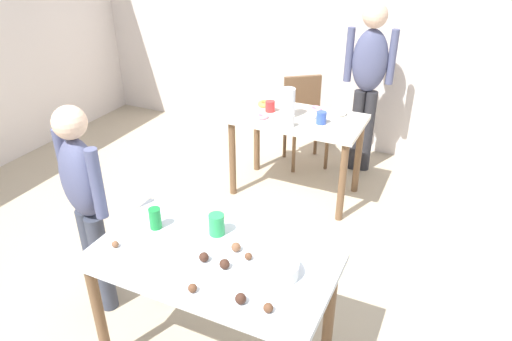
{
  "coord_description": "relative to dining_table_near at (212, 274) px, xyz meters",
  "views": [
    {
      "loc": [
        1.02,
        -1.58,
        2.27
      ],
      "look_at": [
        -0.04,
        0.7,
        0.9
      ],
      "focal_mm": 33.02,
      "sensor_mm": 36.0,
      "label": 1
    }
  ],
  "objects": [
    {
      "name": "person_girl_near",
      "position": [
        -0.9,
        0.1,
        0.18
      ],
      "size": [
        0.45,
        0.29,
        1.38
      ],
      "color": "#383D4C",
      "rests_on": "ground_plane"
    },
    {
      "name": "pitcher_far",
      "position": [
        -0.35,
        1.92,
        0.23
      ],
      "size": [
        0.12,
        0.12,
        0.25
      ],
      "primitive_type": "cylinder",
      "color": "white",
      "rests_on": "dining_table_far"
    },
    {
      "name": "cake_ball_2",
      "position": [
        0.09,
        0.1,
        0.13
      ],
      "size": [
        0.05,
        0.05,
        0.05
      ],
      "primitive_type": "sphere",
      "color": "brown",
      "rests_on": "dining_table_near"
    },
    {
      "name": "cake_ball_7",
      "position": [
        0.1,
        -0.04,
        0.13
      ],
      "size": [
        0.05,
        0.05,
        0.05
      ],
      "primitive_type": "sphere",
      "color": "#3D2319",
      "rests_on": "dining_table_near"
    },
    {
      "name": "donut_far_1",
      "position": [
        -0.16,
        1.99,
        0.13
      ],
      "size": [
        0.12,
        0.12,
        0.04
      ],
      "primitive_type": "torus",
      "color": "white",
      "rests_on": "dining_table_far"
    },
    {
      "name": "cup_far_0",
      "position": [
        -0.25,
        1.72,
        0.16
      ],
      "size": [
        0.07,
        0.07,
        0.1
      ],
      "primitive_type": "cylinder",
      "color": "white",
      "rests_on": "dining_table_far"
    },
    {
      "name": "donut_far_0",
      "position": [
        0.04,
        2.15,
        0.13
      ],
      "size": [
        0.13,
        0.13,
        0.04
      ],
      "primitive_type": "torus",
      "color": "white",
      "rests_on": "dining_table_far"
    },
    {
      "name": "chair_far_table",
      "position": [
        -0.44,
        2.61,
        -0.15
      ],
      "size": [
        0.56,
        0.56,
        0.87
      ],
      "color": "brown",
      "rests_on": "ground_plane"
    },
    {
      "name": "person_adult_far",
      "position": [
        0.15,
        2.67,
        0.33
      ],
      "size": [
        0.45,
        0.26,
        1.61
      ],
      "color": "#28282D",
      "rests_on": "ground_plane"
    },
    {
      "name": "cake_ball_3",
      "position": [
        0.28,
        -0.22,
        0.13
      ],
      "size": [
        0.05,
        0.05,
        0.05
      ],
      "primitive_type": "sphere",
      "color": "#3D2319",
      "rests_on": "dining_table_near"
    },
    {
      "name": "cake_ball_6",
      "position": [
        0.05,
        -0.25,
        0.13
      ],
      "size": [
        0.04,
        0.04,
        0.04
      ],
      "primitive_type": "sphere",
      "color": "brown",
      "rests_on": "dining_table_near"
    },
    {
      "name": "soda_can",
      "position": [
        -0.4,
        0.1,
        0.17
      ],
      "size": [
        0.07,
        0.07,
        0.12
      ],
      "primitive_type": "cylinder",
      "color": "#198438",
      "rests_on": "dining_table_near"
    },
    {
      "name": "wall_back",
      "position": [
        -0.03,
        3.18,
        0.66
      ],
      "size": [
        6.4,
        0.1,
        2.6
      ],
      "primitive_type": "cube",
      "color": "silver",
      "rests_on": "ground_plane"
    },
    {
      "name": "cake_ball_1",
      "position": [
        -0.02,
        -0.04,
        0.13
      ],
      "size": [
        0.05,
        0.05,
        0.05
      ],
      "primitive_type": "sphere",
      "color": "#3D2319",
      "rests_on": "dining_table_near"
    },
    {
      "name": "dining_table_far",
      "position": [
        -0.27,
        1.95,
        -0.01
      ],
      "size": [
        1.13,
        0.63,
        0.75
      ],
      "color": "silver",
      "rests_on": "ground_plane"
    },
    {
      "name": "dining_table_near",
      "position": [
        0.0,
        0.0,
        0.0
      ],
      "size": [
        1.24,
        0.67,
        0.75
      ],
      "color": "silver",
      "rests_on": "ground_plane"
    },
    {
      "name": "cup_far_1",
      "position": [
        -0.53,
        1.96,
        0.16
      ],
      "size": [
        0.08,
        0.08,
        0.1
      ],
      "primitive_type": "cylinder",
      "color": "red",
      "rests_on": "dining_table_far"
    },
    {
      "name": "cake_ball_5",
      "position": [
        0.41,
        -0.22,
        0.13
      ],
      "size": [
        0.04,
        0.04,
        0.04
      ],
      "primitive_type": "sphere",
      "color": "brown",
      "rests_on": "dining_table_near"
    },
    {
      "name": "mixing_bowl",
      "position": [
        0.35,
        0.02,
        0.15
      ],
      "size": [
        0.21,
        0.21,
        0.07
      ],
      "primitive_type": "cylinder",
      "color": "white",
      "rests_on": "dining_table_near"
    },
    {
      "name": "cup_near_0",
      "position": [
        -0.07,
        0.19,
        0.17
      ],
      "size": [
        0.09,
        0.09,
        0.12
      ],
      "primitive_type": "cylinder",
      "color": "green",
      "rests_on": "dining_table_near"
    },
    {
      "name": "cup_far_2",
      "position": [
        -0.04,
        1.89,
        0.16
      ],
      "size": [
        0.08,
        0.08,
        0.1
      ],
      "primitive_type": "cylinder",
      "color": "#3351B2",
      "rests_on": "dining_table_far"
    },
    {
      "name": "donut_far_3",
      "position": [
        -0.18,
        2.14,
        0.13
      ],
      "size": [
        0.12,
        0.12,
        0.04
      ],
      "primitive_type": "torus",
      "color": "pink",
      "rests_on": "dining_table_far"
    },
    {
      "name": "donut_far_2",
      "position": [
        -0.63,
        2.07,
        0.13
      ],
      "size": [
        0.14,
        0.14,
        0.04
      ],
      "primitive_type": "torus",
      "color": "gold",
      "rests_on": "dining_table_far"
    },
    {
      "name": "cake_ball_4",
      "position": [
        -0.49,
        -0.14,
        0.13
      ],
      "size": [
        0.04,
        0.04,
        0.04
      ],
      "primitive_type": "sphere",
      "color": "brown",
      "rests_on": "dining_table_near"
    },
    {
      "name": "fork_near",
      "position": [
        0.41,
        0.24,
        0.11
      ],
      "size": [
        0.17,
        0.02,
        0.01
      ],
      "primitive_type": "cube",
      "color": "silver",
      "rests_on": "dining_table_near"
    },
    {
      "name": "donut_far_4",
      "position": [
        -0.53,
        1.8,
        0.12
      ],
      "size": [
        0.11,
        0.11,
        0.03
      ],
      "primitive_type": "torus",
      "color": "pink",
      "rests_on": "dining_table_far"
    },
    {
      "name": "cake_ball_0",
      "position": [
        0.18,
        0.07,
        0.13
      ],
      "size": [
        0.04,
        0.04,
        0.04
      ],
      "primitive_type": "sphere",
      "color": "brown",
      "rests_on": "dining_table_near"
    }
  ]
}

